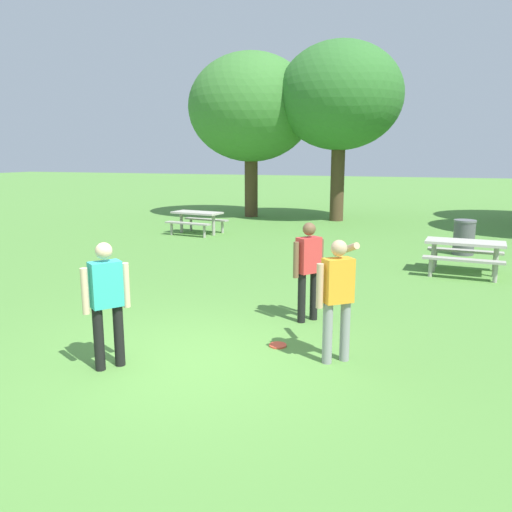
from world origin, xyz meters
The scene contains 10 objects.
ground_plane centered at (0.00, 0.00, 0.00)m, with size 120.00×120.00×0.00m, color #568E3D.
person_thrower centered at (-0.83, -0.52, 0.94)m, with size 0.40×0.51×1.64m.
person_catcher centered at (1.09, 2.18, 0.94)m, with size 0.40×0.51×1.64m.
person_bystander centered at (1.85, 0.68, 0.96)m, with size 0.49×0.84×1.64m.
frisbee centered at (0.98, 0.93, 0.01)m, with size 0.25×0.25×0.03m, color #E04733.
picnic_table_near centered at (3.62, 6.68, 0.56)m, with size 1.79×1.53×0.77m.
picnic_table_far centered at (-4.84, 9.98, 0.56)m, with size 1.86×1.62×0.77m.
trash_can_beside_table centered at (3.70, 9.18, 0.48)m, with size 0.59×0.59×0.96m.
tree_tall_left centered at (-4.87, 15.37, 4.65)m, with size 5.36×5.36×6.95m.
tree_broad_center centered at (-1.03, 15.24, 4.96)m, with size 4.99×4.99×7.12m.
Camera 1 is at (3.04, -5.63, 2.70)m, focal length 35.51 mm.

